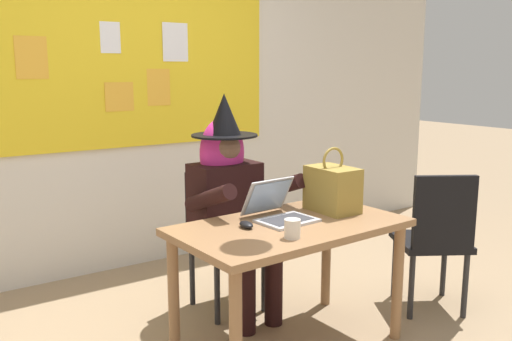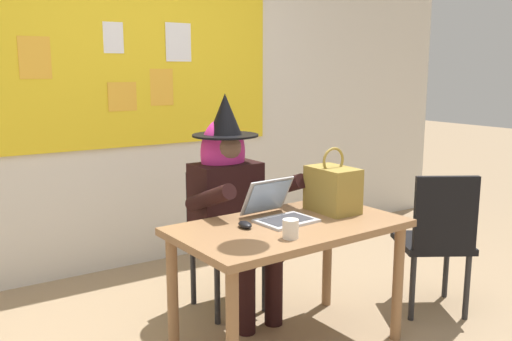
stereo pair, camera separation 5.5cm
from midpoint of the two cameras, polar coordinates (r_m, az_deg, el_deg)
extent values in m
cube|color=silver|center=(4.29, -14.07, 8.02)|extent=(6.75, 0.10, 2.73)
cube|color=yellow|center=(4.23, -13.89, 10.52)|extent=(2.40, 0.02, 1.20)
cube|color=white|center=(4.18, -15.39, 13.28)|extent=(0.15, 0.01, 0.22)
cube|color=white|center=(4.38, -8.78, 13.14)|extent=(0.22, 0.01, 0.29)
cube|color=gold|center=(4.03, -22.82, 10.84)|extent=(0.21, 0.01, 0.28)
cube|color=gold|center=(4.31, -10.52, 8.57)|extent=(0.19, 0.01, 0.28)
cube|color=gold|center=(4.20, -14.48, 7.49)|extent=(0.22, 0.01, 0.21)
cube|color=#8E6642|center=(2.94, 3.06, -5.93)|extent=(1.27, 0.75, 0.04)
cylinder|color=#8E6642|center=(2.55, -2.78, -17.32)|extent=(0.06, 0.06, 0.68)
cylinder|color=#8E6642|center=(3.25, 14.14, -11.30)|extent=(0.06, 0.06, 0.68)
cylinder|color=#8E6642|center=(3.00, -9.15, -12.98)|extent=(0.06, 0.06, 0.68)
cylinder|color=#8E6642|center=(3.62, 6.93, -8.78)|extent=(0.06, 0.06, 0.68)
cube|color=black|center=(3.52, -3.48, -7.98)|extent=(0.43, 0.43, 0.04)
cube|color=black|center=(3.61, -5.01, -3.46)|extent=(0.38, 0.05, 0.45)
cylinder|color=#262628|center=(3.54, 0.39, -11.57)|extent=(0.04, 0.04, 0.39)
cylinder|color=#262628|center=(3.38, -4.56, -12.71)|extent=(0.04, 0.04, 0.39)
cylinder|color=#262628|center=(3.81, -2.46, -9.95)|extent=(0.04, 0.04, 0.39)
cylinder|color=#262628|center=(3.66, -7.13, -10.89)|extent=(0.04, 0.04, 0.39)
cylinder|color=black|center=(3.37, 1.37, -12.42)|extent=(0.11, 0.11, 0.43)
cylinder|color=black|center=(3.26, -1.51, -13.21)|extent=(0.11, 0.11, 0.43)
cylinder|color=black|center=(3.41, -0.32, -7.70)|extent=(0.16, 0.42, 0.15)
cylinder|color=black|center=(3.30, -3.19, -8.33)|extent=(0.16, 0.42, 0.15)
cube|color=black|center=(3.46, -3.70, -3.48)|extent=(0.43, 0.27, 0.52)
cylinder|color=black|center=(3.39, 1.94, -1.78)|extent=(0.10, 0.47, 0.24)
cylinder|color=black|center=(3.11, -5.38, -2.91)|extent=(0.10, 0.47, 0.24)
sphere|color=brown|center=(3.39, -3.77, 2.44)|extent=(0.20, 0.20, 0.20)
ellipsoid|color=#D82D8C|center=(3.42, -4.03, 1.83)|extent=(0.31, 0.23, 0.44)
cylinder|color=black|center=(3.38, -3.79, 3.69)|extent=(0.41, 0.41, 0.01)
cone|color=black|center=(3.37, -3.82, 5.88)|extent=(0.21, 0.21, 0.26)
cube|color=#B7B7BC|center=(2.96, 2.75, -5.27)|extent=(0.32, 0.25, 0.01)
cube|color=#333338|center=(2.96, 2.75, -5.12)|extent=(0.27, 0.18, 0.00)
cube|color=#B7B7BC|center=(3.06, 0.69, -2.66)|extent=(0.31, 0.14, 0.21)
cube|color=#99B7E0|center=(3.05, 0.79, -2.78)|extent=(0.27, 0.12, 0.18)
ellipsoid|color=black|center=(2.85, -1.59, -5.70)|extent=(0.07, 0.11, 0.03)
cube|color=olive|center=(3.18, 7.52, -1.96)|extent=(0.20, 0.30, 0.26)
torus|color=olive|center=(3.15, 7.59, 1.06)|extent=(0.16, 0.02, 0.16)
cylinder|color=silver|center=(2.68, 3.24, -6.10)|extent=(0.08, 0.08, 0.09)
cube|color=black|center=(3.69, 17.39, -7.13)|extent=(0.58, 0.58, 0.04)
cube|color=black|center=(3.45, 18.70, -4.18)|extent=(0.34, 0.23, 0.45)
cylinder|color=#262628|center=(3.86, 13.91, -9.77)|extent=(0.04, 0.04, 0.42)
cylinder|color=#262628|center=(3.97, 18.68, -9.45)|extent=(0.04, 0.04, 0.42)
cylinder|color=#262628|center=(3.56, 15.52, -11.63)|extent=(0.04, 0.04, 0.42)
cylinder|color=#262628|center=(3.68, 20.65, -11.19)|extent=(0.04, 0.04, 0.42)
camera|label=1|loc=(0.03, -90.50, -0.09)|focal=38.20mm
camera|label=2|loc=(0.03, 89.50, 0.09)|focal=38.20mm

